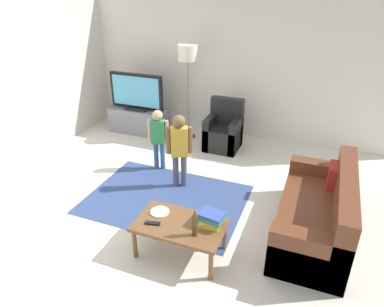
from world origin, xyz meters
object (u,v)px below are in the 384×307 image
at_px(couch, 321,216).
at_px(book_stack, 211,218).
at_px(child_center, 179,145).
at_px(armchair, 224,132).
at_px(tv_stand, 139,121).
at_px(tv, 136,92).
at_px(child_near_tv, 158,134).
at_px(plate, 160,212).
at_px(bottle, 195,225).
at_px(coffee_table, 180,227).
at_px(floor_lamp, 188,58).
at_px(tv_remote, 153,223).

xyz_separation_m(couch, book_stack, (-1.12, -0.80, 0.22)).
distance_m(child_center, book_stack, 1.53).
bearing_deg(armchair, tv_stand, 178.74).
bearing_deg(tv, book_stack, -48.26).
xyz_separation_m(tv, child_near_tv, (1.05, -1.18, -0.24)).
bearing_deg(book_stack, plate, -179.41).
xyz_separation_m(tv, plate, (1.86, -2.79, -0.42)).
distance_m(tv, bottle, 3.85).
distance_m(armchair, plate, 2.78).
relative_size(coffee_table, bottle, 3.24).
bearing_deg(bottle, child_center, 118.90).
xyz_separation_m(tv_stand, floor_lamp, (1.01, 0.15, 1.30)).
xyz_separation_m(coffee_table, book_stack, (0.33, 0.11, 0.13)).
bearing_deg(book_stack, bottle, -115.17).
bearing_deg(child_center, bottle, -61.10).
bearing_deg(book_stack, tv_stand, 131.53).
distance_m(floor_lamp, bottle, 3.61).
height_order(floor_lamp, tv_remote, floor_lamp).
relative_size(armchair, tv_remote, 5.29).
bearing_deg(coffee_table, tv_stand, 126.55).
bearing_deg(tv_remote, bottle, -13.58).
distance_m(tv_remote, plate, 0.22).
relative_size(tv, child_center, 0.96).
bearing_deg(coffee_table, couch, 32.03).
height_order(tv, child_near_tv, tv).
height_order(child_center, tv_remote, child_center).
distance_m(armchair, tv_remote, 3.00).
xyz_separation_m(couch, floor_lamp, (-2.60, 2.16, 1.25)).
distance_m(couch, tv_remote, 2.01).
height_order(couch, plate, couch).
bearing_deg(couch, bottle, -140.12).
relative_size(couch, coffee_table, 1.80).
distance_m(child_center, bottle, 1.66).
distance_m(child_near_tv, plate, 1.81).
xyz_separation_m(armchair, coffee_table, (0.36, -2.87, 0.07)).
height_order(child_near_tv, coffee_table, child_near_tv).
height_order(floor_lamp, child_center, floor_lamp).
height_order(armchair, child_near_tv, child_near_tv).
bearing_deg(floor_lamp, armchair, -13.66).
relative_size(tv, book_stack, 3.58).
distance_m(tv, book_stack, 3.75).
bearing_deg(tv_stand, armchair, -1.26).
relative_size(coffee_table, tv_remote, 5.88).
height_order(couch, floor_lamp, floor_lamp).
xyz_separation_m(tv_stand, book_stack, (2.48, -2.81, 0.26)).
height_order(child_center, book_stack, child_center).
xyz_separation_m(tv_remote, plate, (-0.02, 0.22, -0.00)).
bearing_deg(child_center, book_stack, -53.46).
relative_size(tv_stand, armchair, 1.33).
xyz_separation_m(tv_stand, couch, (3.61, -2.01, 0.05)).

